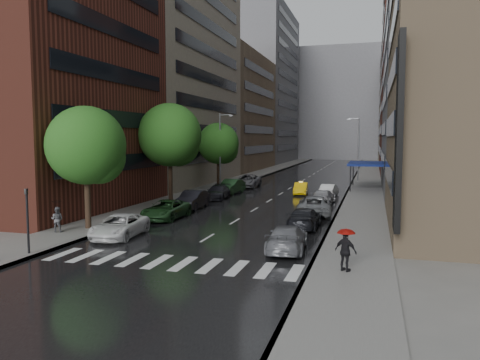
% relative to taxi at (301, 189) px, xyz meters
% --- Properties ---
extents(ground, '(220.00, 220.00, 0.00)m').
position_rel_taxi_xyz_m(ground, '(-2.25, -28.01, -0.66)').
color(ground, gray).
rests_on(ground, ground).
extents(road, '(14.00, 140.00, 0.01)m').
position_rel_taxi_xyz_m(road, '(-2.25, 21.99, -0.66)').
color(road, black).
rests_on(road, ground).
extents(sidewalk_left, '(4.00, 140.00, 0.15)m').
position_rel_taxi_xyz_m(sidewalk_left, '(-11.25, 21.99, -0.59)').
color(sidewalk_left, gray).
rests_on(sidewalk_left, ground).
extents(sidewalk_right, '(4.00, 140.00, 0.15)m').
position_rel_taxi_xyz_m(sidewalk_right, '(6.75, 21.99, -0.59)').
color(sidewalk_right, gray).
rests_on(sidewalk_right, ground).
extents(crosswalk, '(13.15, 2.80, 0.01)m').
position_rel_taxi_xyz_m(crosswalk, '(-2.05, -30.01, -0.65)').
color(crosswalk, silver).
rests_on(crosswalk, ground).
extents(buildings_left, '(8.00, 108.00, 38.00)m').
position_rel_taxi_xyz_m(buildings_left, '(-17.25, 30.78, 15.33)').
color(buildings_left, maroon).
rests_on(buildings_left, ground).
extents(buildings_right, '(8.05, 109.10, 36.00)m').
position_rel_taxi_xyz_m(buildings_right, '(12.75, 28.69, 14.37)').
color(buildings_right, '#937A5B').
rests_on(buildings_right, ground).
extents(building_far, '(40.00, 14.00, 32.00)m').
position_rel_taxi_xyz_m(building_far, '(-2.25, 89.99, 15.34)').
color(building_far, slate).
rests_on(building_far, ground).
extents(tree_near, '(5.26, 5.26, 8.38)m').
position_rel_taxi_xyz_m(tree_near, '(-10.85, -23.92, 5.07)').
color(tree_near, '#382619').
rests_on(tree_near, ground).
extents(tree_mid, '(5.96, 5.96, 9.49)m').
position_rel_taxi_xyz_m(tree_mid, '(-10.85, -10.53, 5.84)').
color(tree_mid, '#382619').
rests_on(tree_mid, ground).
extents(tree_far, '(5.08, 5.08, 8.10)m').
position_rel_taxi_xyz_m(tree_far, '(-10.85, 3.70, 4.88)').
color(tree_far, '#382619').
rests_on(tree_far, ground).
extents(taxi, '(1.69, 4.11, 1.33)m').
position_rel_taxi_xyz_m(taxi, '(0.00, 0.00, 0.00)').
color(taxi, gold).
rests_on(taxi, ground).
extents(parked_cars_left, '(2.82, 36.64, 1.61)m').
position_rel_taxi_xyz_m(parked_cars_left, '(-7.65, -9.05, 0.10)').
color(parked_cars_left, white).
rests_on(parked_cars_left, ground).
extents(parked_cars_right, '(3.19, 29.82, 1.60)m').
position_rel_taxi_xyz_m(parked_cars_right, '(3.15, -14.68, 0.07)').
color(parked_cars_right, slate).
rests_on(parked_cars_right, ground).
extents(ped_black_umbrella, '(0.96, 0.98, 2.09)m').
position_rel_taxi_xyz_m(ped_black_umbrella, '(-12.02, -25.61, 0.72)').
color(ped_black_umbrella, '#525357').
rests_on(ped_black_umbrella, sidewalk_left).
extents(ped_red_umbrella, '(1.18, 0.91, 2.01)m').
position_rel_taxi_xyz_m(ped_red_umbrella, '(6.52, -29.63, 0.67)').
color(ped_red_umbrella, black).
rests_on(ped_red_umbrella, sidewalk_right).
extents(traffic_light, '(0.18, 0.15, 3.45)m').
position_rel_taxi_xyz_m(traffic_light, '(-9.85, -30.81, 1.57)').
color(traffic_light, black).
rests_on(traffic_light, sidewalk_left).
extents(street_lamp_left, '(1.74, 0.22, 9.00)m').
position_rel_taxi_xyz_m(street_lamp_left, '(-9.97, 1.99, 4.23)').
color(street_lamp_left, gray).
rests_on(street_lamp_left, sidewalk_left).
extents(street_lamp_right, '(1.74, 0.22, 9.00)m').
position_rel_taxi_xyz_m(street_lamp_right, '(5.47, 16.99, 4.23)').
color(street_lamp_right, gray).
rests_on(street_lamp_right, sidewalk_right).
extents(awning, '(4.00, 8.00, 3.12)m').
position_rel_taxi_xyz_m(awning, '(6.73, 6.99, 2.47)').
color(awning, navy).
rests_on(awning, sidewalk_right).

